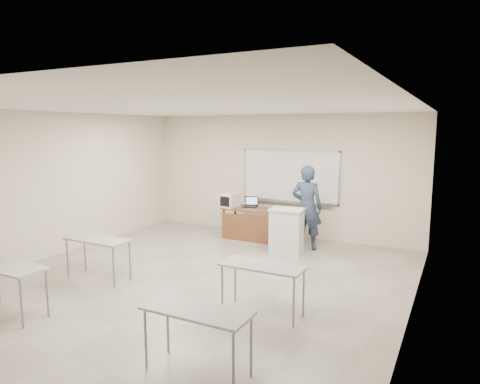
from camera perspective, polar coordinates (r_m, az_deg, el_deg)
The scene contains 10 objects.
floor at distance 7.57m, azimuth -6.74°, elevation -12.14°, with size 7.00×8.00×0.01m, color gray.
whiteboard at distance 10.56m, azimuth 6.68°, elevation 2.02°, with size 2.48×0.10×1.31m.
student_desks at distance 6.34m, azimuth -13.80°, elevation -9.97°, with size 4.40×2.20×0.73m.
instructor_desk at distance 10.27m, azimuth 1.38°, elevation -3.44°, with size 1.38×0.69×0.75m.
podium at distance 9.20m, azimuth 6.23°, elevation -5.19°, with size 0.70×0.51×0.97m.
crt_monitor at distance 10.44m, azimuth -1.36°, elevation -1.13°, with size 0.37×0.42×0.35m.
laptop at distance 10.50m, azimuth 1.53°, elevation -1.67°, with size 0.33×0.31×0.24m.
mouse at distance 9.92m, azimuth 4.01°, elevation -2.51°, with size 0.10×0.07×0.04m, color #B4B6BE.
keyboard at distance 9.12m, azimuth 7.34°, elevation -2.14°, with size 0.40×0.13×0.02m, color beige.
presenter at distance 9.52m, azimuth 8.91°, elevation -2.04°, with size 0.68×0.45×1.87m, color black.
Camera 1 is at (4.01, -5.85, 2.64)m, focal length 32.00 mm.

